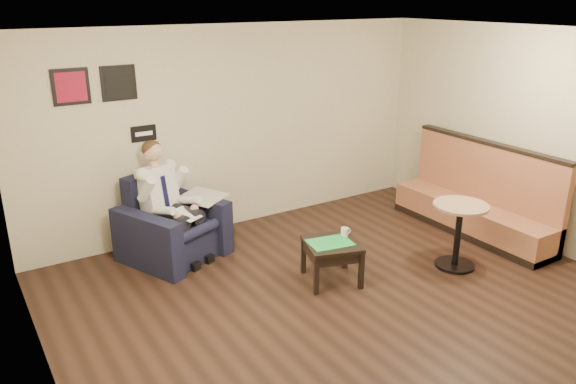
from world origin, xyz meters
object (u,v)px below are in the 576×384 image
armchair (172,219)px  banquette (474,190)px  coffee_mug (345,232)px  side_table (332,261)px  smartphone (332,235)px  seated_man (179,207)px  green_folder (330,243)px  cafe_table (458,236)px

armchair → banquette: banquette is taller
armchair → coffee_mug: bearing=-67.2°
armchair → side_table: size_ratio=1.80×
smartphone → side_table: bearing=-97.4°
side_table → coffee_mug: 0.37m
coffee_mug → smartphone: (-0.12, 0.08, -0.05)m
armchair → seated_man: 0.23m
coffee_mug → smartphone: 0.15m
side_table → smartphone: (0.10, 0.15, 0.25)m
green_folder → coffee_mug: size_ratio=4.74×
smartphone → cafe_table: 1.55m
green_folder → armchair: bearing=128.7°
seated_man → smartphone: 1.89m
cafe_table → green_folder: bearing=161.8°
armchair → coffee_mug: armchair is taller
green_folder → banquette: size_ratio=0.20×
seated_man → green_folder: size_ratio=2.92×
seated_man → green_folder: 1.91m
armchair → side_table: armchair is taller
armchair → green_folder: armchair is taller
armchair → smartphone: armchair is taller
smartphone → seated_man: bearing=164.3°
seated_man → smartphone: size_ratio=9.38×
banquette → seated_man: bearing=160.3°
green_folder → coffee_mug: coffee_mug is taller
smartphone → banquette: banquette is taller
seated_man → side_table: size_ratio=2.39×
side_table → cafe_table: 1.59m
green_folder → smartphone: green_folder is taller
smartphone → banquette: size_ratio=0.06×
coffee_mug → cafe_table: bearing=-24.4°
side_table → cafe_table: bearing=-19.0°
smartphone → banquette: bearing=27.0°
green_folder → cafe_table: bearing=-18.2°
seated_man → cafe_table: (2.75, -1.96, -0.30)m
coffee_mug → side_table: bearing=-164.4°
green_folder → cafe_table: cafe_table is taller
banquette → coffee_mug: bearing=-178.9°
banquette → cafe_table: bearing=-148.0°
banquette → smartphone: bearing=179.0°
cafe_table → side_table: bearing=161.0°
side_table → coffee_mug: bearing=15.6°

